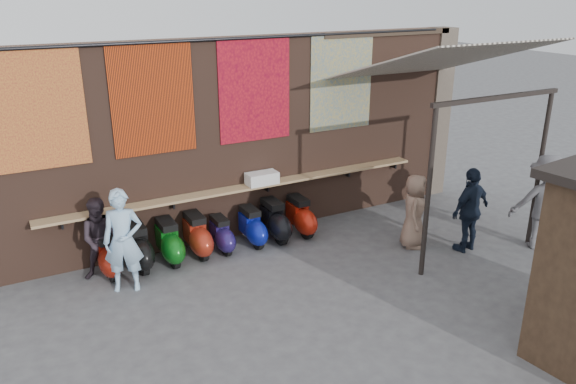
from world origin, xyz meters
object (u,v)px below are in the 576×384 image
object	(u,v)px
scooter_stool_5	(252,227)
diner_right	(102,239)
shopper_navy	(470,210)
shopper_grey	(544,202)
scooter_stool_7	(300,216)
scooter_stool_2	(169,242)
scooter_stool_1	(138,247)
scooter_stool_0	(108,256)
scooter_stool_6	(274,221)
scooter_stool_4	(222,235)
diner_left	(123,241)
shelf_box	(262,178)
scooter_stool_3	(197,236)
shopper_tan	(414,211)

from	to	relation	value
scooter_stool_5	diner_right	bearing A→B (deg)	179.61
shopper_navy	shopper_grey	distance (m)	1.47
scooter_stool_5	shopper_grey	world-z (taller)	shopper_grey
scooter_stool_7	shopper_navy	bearing A→B (deg)	-41.32
scooter_stool_2	shopper_grey	bearing A→B (deg)	-23.02
scooter_stool_1	diner_right	bearing A→B (deg)	-175.62
scooter_stool_0	scooter_stool_6	world-z (taller)	scooter_stool_6
scooter_stool_0	scooter_stool_2	world-z (taller)	scooter_stool_2
scooter_stool_4	shopper_navy	bearing A→B (deg)	-27.59
scooter_stool_0	shopper_navy	size ratio (longest dim) A/B	0.47
scooter_stool_1	scooter_stool_2	world-z (taller)	scooter_stool_1
scooter_stool_1	scooter_stool_5	world-z (taller)	scooter_stool_1
shopper_navy	diner_left	bearing A→B (deg)	-22.51
shelf_box	scooter_stool_3	distance (m)	1.75
scooter_stool_0	scooter_stool_4	distance (m)	2.15
diner_left	shopper_tan	bearing A→B (deg)	7.98
shopper_tan	shopper_grey	bearing A→B (deg)	-77.38
scooter_stool_0	scooter_stool_5	distance (m)	2.80
scooter_stool_1	scooter_stool_2	distance (m)	0.56
scooter_stool_0	diner_left	world-z (taller)	diner_left
shelf_box	scooter_stool_2	xyz separation A→B (m)	(-2.08, -0.29, -0.84)
scooter_stool_1	diner_right	world-z (taller)	diner_right
scooter_stool_7	shelf_box	bearing A→B (deg)	154.38
scooter_stool_0	scooter_stool_1	bearing A→B (deg)	0.92
scooter_stool_4	scooter_stool_5	world-z (taller)	scooter_stool_5
scooter_stool_1	shopper_navy	xyz separation A→B (m)	(5.85, -2.29, 0.42)
scooter_stool_6	scooter_stool_1	bearing A→B (deg)	178.49
scooter_stool_4	scooter_stool_1	bearing A→B (deg)	177.57
scooter_stool_0	scooter_stool_6	size ratio (longest dim) A/B	0.93
scooter_stool_1	diner_right	distance (m)	0.70
scooter_stool_2	shopper_grey	xyz separation A→B (m)	(6.64, -2.82, 0.54)
shelf_box	diner_left	distance (m)	3.16
shelf_box	shopper_grey	distance (m)	5.53
scooter_stool_2	shelf_box	bearing A→B (deg)	7.86
scooter_stool_1	shopper_grey	bearing A→B (deg)	-21.63
diner_right	scooter_stool_5	bearing A→B (deg)	12.10
scooter_stool_4	shopper_tan	size ratio (longest dim) A/B	0.49
scooter_stool_6	diner_right	world-z (taller)	diner_right
scooter_stool_0	scooter_stool_1	xyz separation A→B (m)	(0.55, 0.01, 0.04)
scooter_stool_6	diner_left	xyz separation A→B (m)	(-3.12, -0.58, 0.49)
shopper_navy	shopper_grey	bearing A→B (deg)	149.63
diner_left	shopper_navy	size ratio (longest dim) A/B	1.07
scooter_stool_4	diner_right	distance (m)	2.25
scooter_stool_0	shopper_navy	bearing A→B (deg)	-19.62
scooter_stool_3	scooter_stool_2	bearing A→B (deg)	-176.41
scooter_stool_7	scooter_stool_0	bearing A→B (deg)	178.90
scooter_stool_3	diner_right	xyz separation A→B (m)	(-1.74, -0.05, 0.34)
scooter_stool_1	scooter_stool_5	xyz separation A→B (m)	(2.25, -0.07, -0.04)
scooter_stool_4	diner_right	xyz separation A→B (m)	(-2.22, 0.02, 0.40)
scooter_stool_6	diner_right	size ratio (longest dim) A/B	0.58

